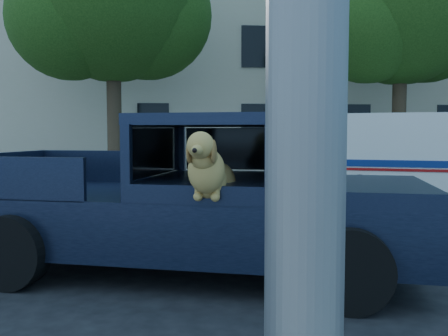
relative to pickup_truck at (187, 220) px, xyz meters
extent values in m
plane|color=black|center=(1.99, -0.68, -0.70)|extent=(120.00, 120.00, 0.00)
cube|color=gray|center=(1.99, 8.52, -0.63)|extent=(60.00, 4.00, 0.15)
cylinder|color=#332619|center=(-2.01, 8.92, 1.50)|extent=(0.44, 0.44, 4.40)
sphere|color=#17360D|center=(-3.21, 8.62, 4.50)|extent=(3.60, 3.60, 3.60)
sphere|color=#17360D|center=(-1.01, 9.22, 4.80)|extent=(4.00, 4.00, 4.00)
cylinder|color=#332619|center=(6.99, 8.92, 1.50)|extent=(0.44, 0.44, 4.40)
sphere|color=#17360D|center=(6.99, 8.92, 5.30)|extent=(5.20, 5.20, 5.20)
sphere|color=#17360D|center=(5.79, 8.62, 4.50)|extent=(3.60, 3.60, 3.60)
sphere|color=#17360D|center=(7.99, 9.22, 4.80)|extent=(4.00, 4.00, 4.00)
cube|color=#B7AC97|center=(4.99, 15.82, 3.80)|extent=(26.00, 6.00, 9.00)
cube|color=black|center=(0.10, 0.00, 0.00)|extent=(6.21, 3.86, 0.74)
cube|color=black|center=(2.07, -0.62, 0.46)|extent=(2.26, 2.63, 0.18)
cube|color=black|center=(0.36, -0.09, 1.31)|extent=(2.29, 2.56, 0.13)
cube|color=black|center=(1.23, -0.35, 0.92)|extent=(0.84, 1.92, 0.63)
cube|color=black|center=(0.43, -0.63, 0.21)|extent=(0.77, 0.77, 0.42)
cube|color=black|center=(0.80, -1.69, 0.73)|extent=(0.12, 0.09, 0.18)
cube|color=silver|center=(6.67, 6.88, -0.13)|extent=(4.80, 3.53, 0.52)
cube|color=silver|center=(6.29, 7.05, 0.91)|extent=(4.04, 3.21, 1.56)
cube|color=navy|center=(5.90, 6.13, 0.34)|extent=(3.27, 1.40, 0.19)
cube|color=#9E0F0F|center=(5.90, 6.13, 0.17)|extent=(3.27, 1.40, 0.07)
camera|label=1|loc=(-0.15, -6.55, 1.15)|focal=40.00mm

